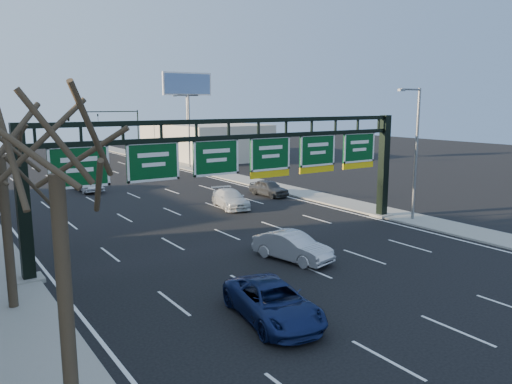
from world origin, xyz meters
TOP-DOWN VIEW (x-y plane):
  - ground at (0.00, 0.00)m, footprint 160.00×160.00m
  - sidewalk_right at (12.80, 20.00)m, footprint 3.00×120.00m
  - lane_markings at (0.00, 20.00)m, footprint 21.60×120.00m
  - sign_gantry at (0.16, 8.00)m, footprint 24.60×1.20m
  - building_right_distant at (20.00, 50.00)m, footprint 12.00×20.00m
  - tree_near at (-12.80, -4.00)m, footprint 3.60×3.60m
  - streetlight_near at (12.47, 6.00)m, footprint 2.15×0.22m
  - streetlight_far at (12.47, 40.00)m, footprint 2.15×0.22m
  - billboard_right at (15.00, 44.98)m, footprint 7.00×0.50m
  - traffic_signal_mast at (5.69, 55.00)m, footprint 10.16×0.54m
  - car_blue_suv at (-4.92, -1.58)m, footprint 3.15×5.41m
  - car_silver_sedan at (0.18, 3.71)m, footprint 2.48×4.62m
  - car_white_wagon at (4.40, 16.83)m, footprint 2.88×5.07m
  - car_grey_far at (9.77, 19.17)m, footprint 1.93×4.20m
  - car_silver_distant at (-2.68, 30.55)m, footprint 1.79×4.85m

SIDE VIEW (x-z plane):
  - ground at x=0.00m, z-range 0.00..0.00m
  - lane_markings at x=0.00m, z-range 0.00..0.01m
  - sidewalk_right at x=12.80m, z-range 0.00..0.12m
  - car_white_wagon at x=4.40m, z-range 0.00..1.38m
  - car_grey_far at x=9.77m, z-range 0.00..1.40m
  - car_blue_suv at x=-4.92m, z-range 0.00..1.41m
  - car_silver_sedan at x=0.18m, z-range 0.00..1.45m
  - car_silver_distant at x=-2.68m, z-range 0.00..1.59m
  - building_right_distant at x=20.00m, z-range 0.00..5.00m
  - sign_gantry at x=0.16m, z-range 1.03..8.23m
  - streetlight_near at x=12.47m, z-range 0.58..9.58m
  - streetlight_far at x=12.47m, z-range 0.58..9.58m
  - traffic_signal_mast at x=5.69m, z-range 2.00..9.00m
  - tree_near at x=-12.80m, z-range 3.05..11.91m
  - billboard_right at x=15.00m, z-range 3.06..15.06m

